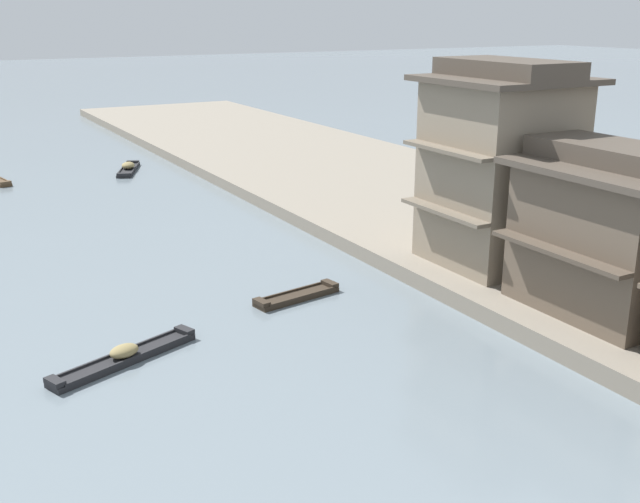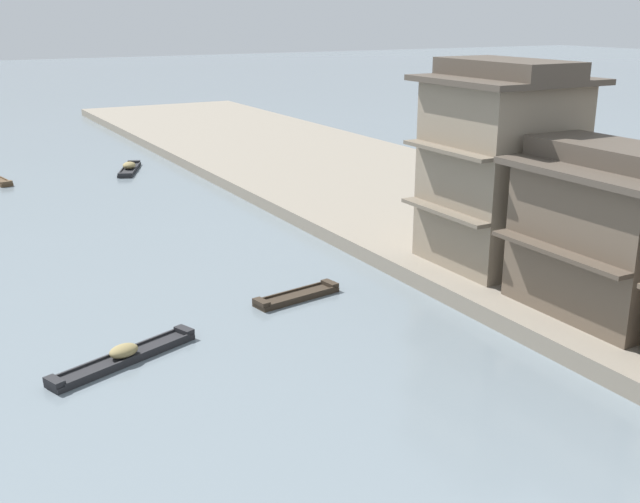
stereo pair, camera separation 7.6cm
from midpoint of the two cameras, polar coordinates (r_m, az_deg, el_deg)
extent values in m
cube|color=gray|center=(45.78, 8.74, 3.46)|extent=(18.00, 110.00, 0.71)
cube|color=#33281E|center=(31.43, -1.82, -3.41)|extent=(3.91, 1.52, 0.19)
cube|color=#33281E|center=(30.42, -4.48, -3.81)|extent=(0.49, 0.86, 0.17)
cube|color=#33281E|center=(32.37, 0.67, -2.42)|extent=(0.49, 0.86, 0.17)
cube|color=#33281E|center=(31.07, -1.37, -3.39)|extent=(3.28, 0.63, 0.08)
cube|color=#33281E|center=(31.69, -2.27, -2.97)|extent=(3.28, 0.63, 0.08)
cube|color=#232326|center=(58.58, -14.20, 5.94)|extent=(2.96, 5.04, 0.18)
cube|color=#232326|center=(56.25, -14.56, 5.63)|extent=(0.99, 0.70, 0.17)
cube|color=#232326|center=(60.85, -13.89, 6.55)|extent=(0.99, 0.70, 0.17)
cube|color=#232326|center=(58.48, -13.75, 6.09)|extent=(1.89, 4.20, 0.08)
cube|color=#232326|center=(58.63, -14.67, 6.05)|extent=(1.89, 4.20, 0.08)
ellipsoid|color=olive|center=(58.51, -14.22, 6.28)|extent=(1.37, 1.56, 0.51)
cube|color=brown|center=(55.89, -22.57, 4.79)|extent=(0.80, 0.50, 0.18)
cube|color=brown|center=(57.69, -22.77, 5.08)|extent=(0.74, 3.33, 0.08)
cube|color=#232326|center=(26.80, -14.50, -7.82)|extent=(5.47, 2.77, 0.20)
cube|color=#232326|center=(25.48, -19.35, -9.20)|extent=(0.61, 0.83, 0.18)
cube|color=#232326|center=(28.15, -10.21, -5.84)|extent=(0.61, 0.83, 0.18)
cube|color=#232326|center=(26.46, -14.04, -7.79)|extent=(4.73, 1.89, 0.08)
cube|color=#232326|center=(27.03, -15.00, -7.32)|extent=(4.73, 1.89, 0.08)
ellipsoid|color=olive|center=(26.67, -14.55, -7.23)|extent=(1.25, 1.08, 0.41)
cube|color=brown|center=(29.77, 20.96, 0.73)|extent=(4.82, 5.96, 5.20)
cube|color=#4D4135|center=(27.78, 17.25, -0.05)|extent=(0.70, 5.96, 0.16)
cube|color=#4C4238|center=(29.16, 21.54, 5.85)|extent=(5.72, 6.86, 0.24)
cube|color=#4C4238|center=(29.08, 21.65, 6.75)|extent=(2.89, 6.86, 0.70)
cube|color=gray|center=(33.90, 13.22, 5.64)|extent=(5.18, 5.17, 7.80)
cube|color=#6E6151|center=(32.33, 9.16, 2.95)|extent=(0.70, 5.17, 0.16)
cube|color=#6E6151|center=(31.79, 9.39, 7.49)|extent=(0.70, 5.17, 0.16)
cube|color=#4C4238|center=(33.34, 13.71, 12.41)|extent=(6.08, 6.07, 0.24)
cube|color=#4C4238|center=(33.30, 13.77, 13.22)|extent=(3.11, 6.07, 0.70)
camera|label=1|loc=(0.04, -90.07, -0.02)|focal=42.68mm
camera|label=2|loc=(0.04, 89.93, 0.02)|focal=42.68mm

